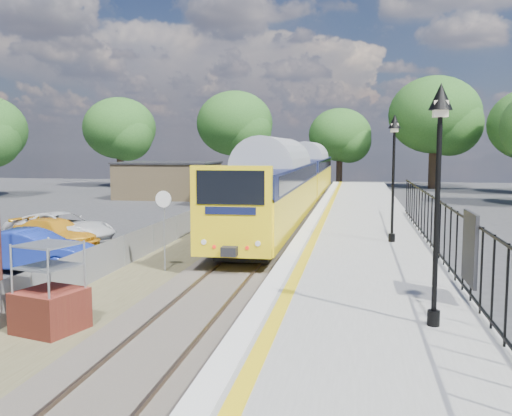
% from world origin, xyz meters
% --- Properties ---
extents(ground, '(120.00, 120.00, 0.00)m').
position_xyz_m(ground, '(0.00, 0.00, 0.00)').
color(ground, '#2D2D30').
rests_on(ground, ground).
extents(track_bed, '(5.90, 80.00, 0.29)m').
position_xyz_m(track_bed, '(-0.47, 9.67, 0.09)').
color(track_bed, '#473F38').
rests_on(track_bed, ground).
extents(platform, '(5.00, 70.00, 0.90)m').
position_xyz_m(platform, '(4.20, 8.00, 0.45)').
color(platform, gray).
rests_on(platform, ground).
extents(platform_edge, '(0.90, 70.00, 0.01)m').
position_xyz_m(platform_edge, '(2.14, 8.00, 0.90)').
color(platform_edge, silver).
rests_on(platform_edge, platform).
extents(victorian_lamp_south, '(0.44, 0.44, 4.60)m').
position_xyz_m(victorian_lamp_south, '(5.50, -4.00, 4.30)').
color(victorian_lamp_south, black).
rests_on(victorian_lamp_south, platform).
extents(victorian_lamp_north, '(0.44, 0.44, 4.60)m').
position_xyz_m(victorian_lamp_north, '(5.30, 6.00, 4.30)').
color(victorian_lamp_north, black).
rests_on(victorian_lamp_north, platform).
extents(palisade_fence, '(0.12, 26.00, 2.00)m').
position_xyz_m(palisade_fence, '(6.55, 2.24, 1.84)').
color(palisade_fence, black).
rests_on(palisade_fence, platform).
extents(wire_fence, '(0.06, 52.00, 1.20)m').
position_xyz_m(wire_fence, '(-4.20, 12.00, 0.60)').
color(wire_fence, '#999EA3').
rests_on(wire_fence, ground).
extents(outbuilding, '(10.80, 10.10, 3.12)m').
position_xyz_m(outbuilding, '(-10.91, 31.21, 1.52)').
color(outbuilding, '#967D54').
rests_on(outbuilding, ground).
extents(tree_line, '(56.80, 43.80, 11.88)m').
position_xyz_m(tree_line, '(1.40, 42.00, 6.61)').
color(tree_line, '#332319').
rests_on(tree_line, ground).
extents(train, '(2.82, 40.83, 3.51)m').
position_xyz_m(train, '(0.00, 23.26, 2.34)').
color(train, yellow).
rests_on(train, ground).
extents(brick_plinth, '(1.64, 1.64, 2.15)m').
position_xyz_m(brick_plinth, '(-2.96, -3.21, 1.03)').
color(brick_plinth, maroon).
rests_on(brick_plinth, ground).
extents(speed_sign, '(0.58, 0.12, 2.85)m').
position_xyz_m(speed_sign, '(-2.50, 3.47, 1.95)').
color(speed_sign, '#999EA3').
rests_on(speed_sign, ground).
extents(car_blue, '(4.53, 1.76, 1.47)m').
position_xyz_m(car_blue, '(-7.20, 2.89, 0.74)').
color(car_blue, '#1B32A2').
rests_on(car_blue, ground).
extents(car_yellow, '(4.63, 3.02, 1.25)m').
position_xyz_m(car_yellow, '(-8.84, 7.53, 0.62)').
color(car_yellow, gold).
rests_on(car_yellow, ground).
extents(car_white, '(5.45, 3.31, 1.41)m').
position_xyz_m(car_white, '(-9.13, 8.48, 0.71)').
color(car_white, silver).
rests_on(car_white, ground).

